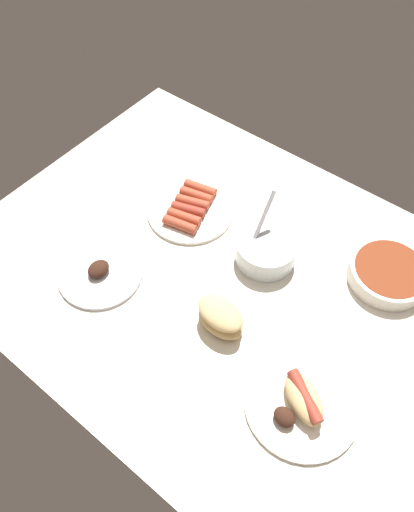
{
  "coord_description": "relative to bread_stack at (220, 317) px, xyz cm",
  "views": [
    {
      "loc": [
        -36.72,
        52.73,
        94.84
      ],
      "look_at": [
        4.6,
        0.06,
        3.0
      ],
      "focal_mm": 34.09,
      "sensor_mm": 36.0,
      "label": 1
    }
  ],
  "objects": [
    {
      "name": "ground_plane",
      "position": [
        7.9,
        -11.33,
        -5.1
      ],
      "size": [
        120.0,
        90.0,
        3.0
      ],
      "primitive_type": "cube",
      "color": "silver"
    },
    {
      "name": "bread_stack",
      "position": [
        0.0,
        0.0,
        0.0
      ],
      "size": [
        11.66,
        8.01,
        7.2
      ],
      "color": "tan",
      "rests_on": "ground_plane"
    },
    {
      "name": "plate_hotdog_assembled",
      "position": [
        -23.2,
        4.27,
        -1.88
      ],
      "size": [
        22.89,
        22.89,
        5.61
      ],
      "color": "white",
      "rests_on": "ground_plane"
    },
    {
      "name": "plate_grilled_meat",
      "position": [
        30.22,
        6.7,
        -2.69
      ],
      "size": [
        19.86,
        19.86,
        3.88
      ],
      "color": "white",
      "rests_on": "ground_plane"
    },
    {
      "name": "bowl_coleslaw",
      "position": [
        2.57,
        -21.19,
        -0.21
      ],
      "size": [
        14.49,
        14.49,
        15.68
      ],
      "color": "silver",
      "rests_on": "ground_plane"
    },
    {
      "name": "plate_sausages",
      "position": [
        26.04,
        -21.62,
        -2.44
      ],
      "size": [
        22.43,
        22.43,
        3.43
      ],
      "color": "white",
      "rests_on": "ground_plane"
    },
    {
      "name": "bowl_chili",
      "position": [
        -23.07,
        -33.61,
        -1.21
      ],
      "size": [
        18.12,
        18.12,
        4.32
      ],
      "color": "white",
      "rests_on": "ground_plane"
    }
  ]
}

